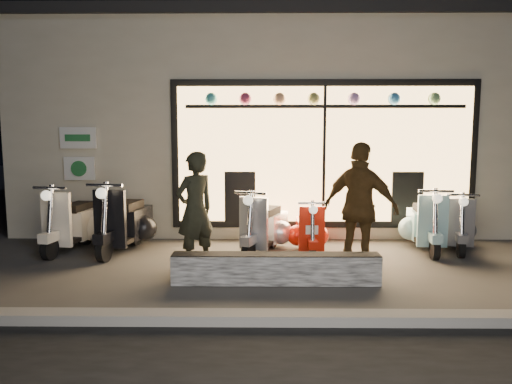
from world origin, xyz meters
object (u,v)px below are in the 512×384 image
scooter_silver (266,227)px  man (195,210)px  scooter_red (309,231)px  woman (360,208)px  graffiti_barrier (276,269)px

scooter_silver → man: bearing=-115.3°
scooter_red → woman: (0.61, -1.09, 0.56)m
scooter_silver → man: 1.49m
scooter_red → woman: woman is taller
scooter_red → woman: 1.37m
scooter_red → woman: size_ratio=0.67×
scooter_silver → man: man is taller
graffiti_barrier → woman: woman is taller
man → scooter_red: bearing=164.5°
graffiti_barrier → man: man is taller
scooter_red → woman: bearing=-60.8°
graffiti_barrier → man: size_ratio=1.60×
scooter_red → graffiti_barrier: bearing=-109.5°
graffiti_barrier → woman: bearing=24.9°
scooter_silver → woman: (1.30, -1.20, 0.51)m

